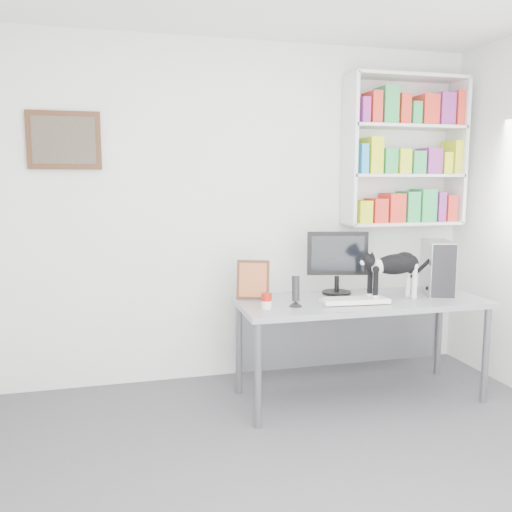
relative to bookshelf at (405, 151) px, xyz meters
name	(u,v)px	position (x,y,z in m)	size (l,w,h in m)	color
room	(334,238)	(-1.40, -1.85, -0.50)	(4.01, 4.01, 2.70)	#4B4B4F
bookshelf	(405,151)	(0.00, 0.00, 0.00)	(1.03, 0.28, 1.24)	silver
wall_art	(64,140)	(-2.70, 0.12, 0.05)	(0.52, 0.04, 0.42)	#4B2A18
desk	(360,349)	(-0.64, -0.58, -1.47)	(1.80, 0.70, 0.75)	gray
monitor	(337,262)	(-0.74, -0.36, -0.86)	(0.46, 0.22, 0.49)	black
keyboard	(354,301)	(-0.74, -0.68, -1.08)	(0.47, 0.18, 0.04)	silver
pc_tower	(437,267)	(0.01, -0.52, -0.90)	(0.18, 0.40, 0.40)	#A3A2A7
speaker	(296,291)	(-1.18, -0.67, -0.99)	(0.10, 0.10, 0.22)	black
leaning_print	(253,279)	(-1.40, -0.37, -0.95)	(0.24, 0.09, 0.29)	#4B2A18
soup_can	(267,301)	(-1.39, -0.69, -1.05)	(0.07, 0.07, 0.11)	#A2130D
cat	(394,276)	(-0.42, -0.65, -0.92)	(0.57, 0.15, 0.35)	black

